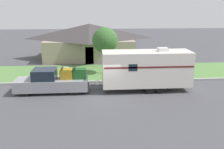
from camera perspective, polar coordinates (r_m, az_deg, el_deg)
ground_plane at (r=19.78m, az=-1.67°, el=-4.94°), size 120.00×120.00×0.00m
curb_strip at (r=23.31m, az=-2.13°, el=-1.58°), size 80.00×0.30×0.14m
lawn_strip at (r=26.83m, az=-2.47°, el=0.58°), size 80.00×7.00×0.03m
house_across_street at (r=33.95m, az=-5.18°, el=7.76°), size 12.28×8.10×4.61m
pickup_truck at (r=20.96m, az=-13.41°, el=-1.57°), size 5.96×2.00×2.06m
travel_trailer at (r=20.91m, az=7.87°, el=1.39°), size 8.29×2.33×3.58m
mailbox at (r=23.74m, az=-10.44°, el=0.92°), size 0.48×0.20×1.36m
tree_in_yard at (r=25.62m, az=-1.60°, el=7.80°), size 2.63×2.63×4.82m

